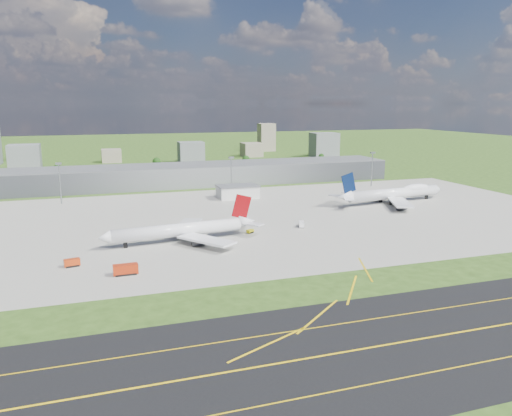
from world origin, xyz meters
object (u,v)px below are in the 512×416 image
object	(u,v)px
airliner_red_twin	(184,230)
van_white_near	(301,224)
van_white_far	(395,202)
tug_yellow	(250,231)
crash_tender	(72,263)
fire_truck	(126,270)
airliner_blue_quad	(394,193)

from	to	relation	value
airliner_red_twin	van_white_near	size ratio (longest dim) A/B	11.73
airliner_red_twin	van_white_far	world-z (taller)	airliner_red_twin
airliner_red_twin	tug_yellow	world-z (taller)	airliner_red_twin
airliner_red_twin	crash_tender	size ratio (longest dim) A/B	11.74
airliner_red_twin	fire_truck	world-z (taller)	airliner_red_twin
fire_truck	crash_tender	distance (m)	24.72
van_white_far	crash_tender	bearing A→B (deg)	-151.26
tug_yellow	van_white_far	distance (m)	116.04
airliner_red_twin	crash_tender	world-z (taller)	airliner_red_twin
fire_truck	van_white_far	distance (m)	189.36
airliner_blue_quad	tug_yellow	xyz separation A→B (m)	(-109.30, -43.84, -5.01)
fire_truck	van_white_far	world-z (taller)	fire_truck
airliner_red_twin	fire_truck	xyz separation A→B (m)	(-28.40, -38.19, -3.36)
tug_yellow	crash_tender	bearing A→B (deg)	165.62
airliner_blue_quad	van_white_far	size ratio (longest dim) A/B	17.33
tug_yellow	fire_truck	bearing A→B (deg)	-177.96
airliner_blue_quad	tug_yellow	bearing A→B (deg)	-165.40
airliner_red_twin	tug_yellow	bearing A→B (deg)	-178.12
crash_tender	tug_yellow	xyz separation A→B (m)	(80.15, 26.70, -0.61)
van_white_near	crash_tender	bearing A→B (deg)	125.60
airliner_blue_quad	van_white_near	xyz separation A→B (m)	(-80.97, -40.56, -4.50)
tug_yellow	airliner_red_twin	bearing A→B (deg)	154.93
van_white_near	van_white_far	distance (m)	88.68
airliner_red_twin	tug_yellow	xyz separation A→B (m)	(32.87, 4.47, -4.38)
airliner_blue_quad	crash_tender	world-z (taller)	airliner_blue_quad
airliner_red_twin	airliner_blue_quad	bearing A→B (deg)	-167.09
tug_yellow	van_white_near	distance (m)	28.52
crash_tender	van_white_far	size ratio (longest dim) A/B	1.31
airliner_blue_quad	van_white_near	bearing A→B (deg)	-160.65
airliner_blue_quad	fire_truck	xyz separation A→B (m)	(-170.57, -86.50, -3.99)
crash_tender	van_white_near	world-z (taller)	crash_tender
crash_tender	airliner_blue_quad	bearing A→B (deg)	9.46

